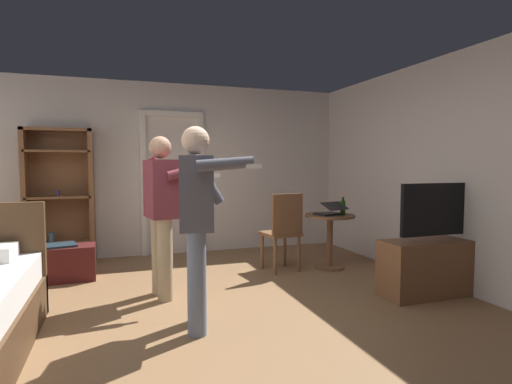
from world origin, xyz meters
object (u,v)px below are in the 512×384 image
(suitcase_dark, at_px, (51,263))
(person_blue_shirt, at_px, (197,212))
(wooden_chair, at_px, (283,229))
(person_striped_shirt, at_px, (162,206))
(tv_flatscreen, at_px, (436,262))
(laptop, at_px, (330,211))
(suitcase_small, at_px, (66,263))
(side_table, at_px, (330,232))
(bottle_on_table, at_px, (343,207))
(bookshelf, at_px, (60,192))

(suitcase_dark, bearing_deg, person_blue_shirt, -66.84)
(wooden_chair, height_order, person_striped_shirt, person_striped_shirt)
(wooden_chair, xyz_separation_m, person_striped_shirt, (-1.53, -0.51, 0.39))
(tv_flatscreen, relative_size, suitcase_dark, 2.19)
(person_blue_shirt, distance_m, person_striped_shirt, 0.92)
(laptop, xyz_separation_m, person_striped_shirt, (-2.15, -0.44, 0.18))
(person_striped_shirt, bearing_deg, tv_flatscreen, -17.14)
(wooden_chair, relative_size, suitcase_small, 1.56)
(side_table, relative_size, bottle_on_table, 3.03)
(wooden_chair, xyz_separation_m, suitcase_small, (-2.54, 0.47, -0.34))
(side_table, height_order, person_striped_shirt, person_striped_shirt)
(bookshelf, bearing_deg, person_striped_shirt, -58.07)
(suitcase_small, bearing_deg, wooden_chair, -12.04)
(laptop, height_order, suitcase_dark, laptop)
(laptop, bearing_deg, person_blue_shirt, -145.73)
(bottle_on_table, height_order, person_blue_shirt, person_blue_shirt)
(bookshelf, distance_m, tv_flatscreen, 4.74)
(bookshelf, height_order, tv_flatscreen, bookshelf)
(bottle_on_table, bearing_deg, side_table, 150.26)
(bookshelf, distance_m, bottle_on_table, 3.77)
(person_striped_shirt, height_order, suitcase_small, person_striped_shirt)
(person_blue_shirt, bearing_deg, tv_flatscreen, 1.71)
(person_striped_shirt, bearing_deg, bookshelf, 121.93)
(person_blue_shirt, relative_size, person_striped_shirt, 1.02)
(side_table, bearing_deg, person_blue_shirt, -145.17)
(tv_flatscreen, relative_size, person_striped_shirt, 0.74)
(tv_flatscreen, distance_m, person_striped_shirt, 2.88)
(tv_flatscreen, distance_m, bottle_on_table, 1.36)
(side_table, height_order, suitcase_small, side_table)
(bookshelf, height_order, person_striped_shirt, bookshelf)
(laptop, distance_m, suitcase_small, 3.25)
(wooden_chair, bearing_deg, person_blue_shirt, -133.66)
(tv_flatscreen, distance_m, laptop, 1.44)
(suitcase_small, bearing_deg, tv_flatscreen, -27.67)
(bottle_on_table, bearing_deg, laptop, 166.41)
(side_table, xyz_separation_m, person_blue_shirt, (-1.99, -1.38, 0.50))
(tv_flatscreen, xyz_separation_m, person_striped_shirt, (-2.69, 0.83, 0.59))
(laptop, distance_m, bottle_on_table, 0.17)
(bottle_on_table, relative_size, wooden_chair, 0.23)
(bottle_on_table, bearing_deg, suitcase_small, 170.16)
(bookshelf, relative_size, side_table, 2.61)
(tv_flatscreen, bearing_deg, suitcase_dark, 155.06)
(tv_flatscreen, relative_size, side_table, 1.72)
(person_striped_shirt, bearing_deg, suitcase_dark, 140.46)
(person_striped_shirt, bearing_deg, side_table, 12.40)
(side_table, height_order, person_blue_shirt, person_blue_shirt)
(side_table, distance_m, person_blue_shirt, 2.47)
(laptop, distance_m, suitcase_dark, 3.41)
(person_blue_shirt, height_order, suitcase_small, person_blue_shirt)
(laptop, xyz_separation_m, suitcase_dark, (-3.32, 0.53, -0.54))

